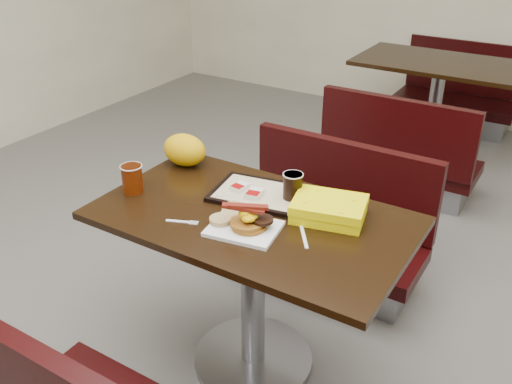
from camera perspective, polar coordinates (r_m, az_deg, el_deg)
The scene contains 24 objects.
floor at distance 2.60m, azimuth -0.29°, elevation -16.75°, with size 6.00×7.00×0.01m, color slate.
table_near at distance 2.35m, azimuth -0.31°, elevation -10.24°, with size 1.20×0.70×0.75m, color black, non-canonical shape.
bench_near_n at distance 2.87m, azimuth 7.12°, elevation -3.02°, with size 1.00×0.46×0.72m, color black, non-canonical shape.
table_far at distance 4.52m, azimuth 17.61°, elevation 7.90°, with size 1.20×0.70×0.75m, color black, non-canonical shape.
bench_far_s at distance 3.89m, azimuth 14.74°, elevation 4.84°, with size 1.00×0.46×0.72m, color black, non-canonical shape.
bench_far_n at distance 5.17m, azimuth 19.74°, elevation 9.88°, with size 1.00×0.46×0.72m, color black, non-canonical shape.
platter at distance 2.04m, azimuth -1.23°, elevation -3.74°, with size 0.25×0.19×0.01m, color white.
pancake_stack at distance 2.02m, azimuth -0.71°, elevation -3.30°, with size 0.13×0.13×0.03m, color #8C5717.
sausage_patty at distance 2.01m, azimuth 0.69°, elevation -2.84°, with size 0.08×0.08×0.01m, color black.
scrambled_eggs at distance 2.01m, azimuth -1.12°, elevation -2.32°, with size 0.08×0.07×0.04m, color #E3AD04.
bacon_strips at distance 2.00m, azimuth -1.31°, elevation -1.61°, with size 0.15×0.07×0.01m, color #430407, non-canonical shape.
muffin_bottom at distance 2.06m, azimuth -3.63°, elevation -2.84°, with size 0.08×0.08×0.02m, color tan.
muffin_top at distance 2.10m, azimuth -2.37°, elevation -1.84°, with size 0.08×0.08×0.02m, color tan.
coffee_cup_near at distance 2.33m, azimuth -12.44°, elevation 1.31°, with size 0.08×0.08×0.12m, color maroon.
fork at distance 2.11m, azimuth -7.96°, elevation -2.96°, with size 0.12×0.02×0.00m, color white, non-canonical shape.
knife at distance 2.01m, azimuth 4.89°, elevation -4.56°, with size 0.15×0.01×0.00m, color white.
condiment_syrup at distance 2.27m, azimuth -4.01°, elevation -0.26°, with size 0.04×0.03×0.01m, color #AC6407.
condiment_ketchup at distance 2.11m, azimuth 0.49°, elevation -2.56°, with size 0.04×0.03×0.01m, color #8C0504.
tray at distance 2.27m, azimuth 0.31°, elevation -0.19°, with size 0.37×0.26×0.02m, color black.
hashbrown_sleeve_left at distance 2.28m, azimuth -1.67°, elevation 0.52°, with size 0.05×0.07×0.02m, color silver.
hashbrown_sleeve_right at distance 2.23m, azimuth -0.15°, elevation -0.16°, with size 0.06×0.08×0.02m, color silver.
coffee_cup_far at distance 2.20m, azimuth 3.75°, elevation 0.62°, with size 0.08×0.08×0.10m, color black.
clamshell at distance 2.12m, azimuth 7.42°, elevation -1.73°, with size 0.27×0.20×0.07m, color #F8E804.
paper_bag at distance 2.53m, azimuth -7.26°, elevation 4.27°, with size 0.20×0.15×0.14m, color orange.
Camera 1 is at (0.98, -1.56, 1.83)m, focal length 39.42 mm.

